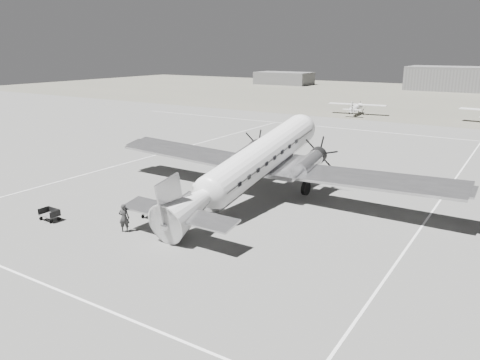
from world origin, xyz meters
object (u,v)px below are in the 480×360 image
(baggage_cart_near, at_px, (153,212))
(ramp_agent, at_px, (173,205))
(ground_crew, at_px, (124,218))
(shed_secondary, at_px, (284,78))
(light_plane_left, at_px, (356,109))
(passenger, at_px, (196,196))
(dc3_airliner, at_px, (254,165))
(baggage_cart_far, at_px, (50,215))

(baggage_cart_near, distance_m, ramp_agent, 1.52)
(baggage_cart_near, distance_m, ground_crew, 2.93)
(shed_secondary, height_order, baggage_cart_near, shed_secondary)
(shed_secondary, distance_m, baggage_cart_near, 129.17)
(shed_secondary, xyz_separation_m, ramp_agent, (51.58, -117.74, -1.20))
(shed_secondary, bearing_deg, baggage_cart_near, -66.94)
(light_plane_left, distance_m, passenger, 56.86)
(dc3_airliner, height_order, baggage_cart_far, dc3_airliner)
(light_plane_left, relative_size, ramp_agent, 6.42)
(shed_secondary, distance_m, dc3_airliner, 124.46)
(shed_secondary, relative_size, light_plane_left, 1.75)
(baggage_cart_far, bearing_deg, dc3_airliner, 50.21)
(light_plane_left, distance_m, baggage_cart_far, 63.97)
(dc3_airliner, height_order, ramp_agent, dc3_airliner)
(shed_secondary, bearing_deg, passenger, -65.82)
(dc3_airliner, bearing_deg, baggage_cart_far, -130.47)
(ramp_agent, xyz_separation_m, passenger, (0.26, 2.27, 0.17))
(light_plane_left, distance_m, baggage_cart_near, 60.07)
(baggage_cart_near, height_order, baggage_cart_far, baggage_cart_near)
(ramp_agent, bearing_deg, baggage_cart_near, 124.66)
(light_plane_left, xyz_separation_m, ground_crew, (5.88, -62.67, -0.12))
(light_plane_left, bearing_deg, baggage_cart_far, -97.31)
(ground_crew, bearing_deg, shed_secondary, -95.43)
(dc3_airliner, height_order, ground_crew, dc3_airliner)
(shed_secondary, relative_size, dc3_airliner, 0.59)
(baggage_cart_far, bearing_deg, ramp_agent, 39.54)
(ground_crew, xyz_separation_m, ramp_agent, (0.78, 3.97, -0.15))
(baggage_cart_near, height_order, ramp_agent, ramp_agent)
(ramp_agent, bearing_deg, ground_crew, 155.61)
(baggage_cart_far, height_order, ground_crew, ground_crew)
(dc3_airliner, distance_m, baggage_cart_far, 15.10)
(shed_secondary, distance_m, passenger, 126.58)
(dc3_airliner, bearing_deg, passenger, -126.97)
(baggage_cart_near, relative_size, passenger, 0.81)
(passenger, bearing_deg, baggage_cart_far, 123.36)
(dc3_airliner, relative_size, light_plane_left, 2.95)
(ground_crew, bearing_deg, baggage_cart_near, -113.90)
(baggage_cart_far, bearing_deg, baggage_cart_near, 37.49)
(baggage_cart_far, height_order, passenger, passenger)
(baggage_cart_near, bearing_deg, light_plane_left, 91.08)
(baggage_cart_far, bearing_deg, light_plane_left, 91.38)
(baggage_cart_near, relative_size, baggage_cart_far, 1.08)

